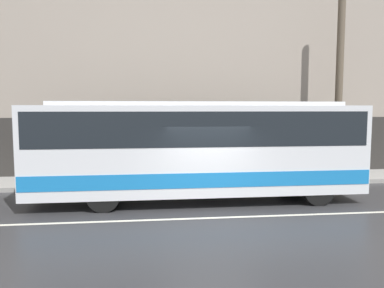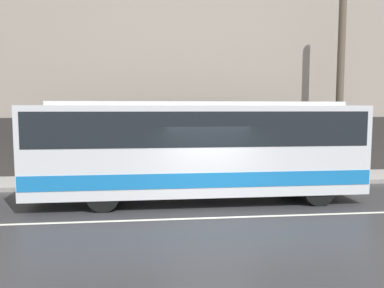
% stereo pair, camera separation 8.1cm
% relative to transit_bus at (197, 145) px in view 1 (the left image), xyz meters
% --- Properties ---
extents(ground_plane, '(60.00, 60.00, 0.00)m').
position_rel_transit_bus_xyz_m(ground_plane, '(0.18, -2.07, -1.83)').
color(ground_plane, '#2D2D30').
extents(sidewalk, '(60.00, 2.41, 0.17)m').
position_rel_transit_bus_xyz_m(sidewalk, '(0.18, 3.14, -1.74)').
color(sidewalk, gray).
rests_on(sidewalk, ground_plane).
extents(building_facade, '(60.00, 0.35, 10.58)m').
position_rel_transit_bus_xyz_m(building_facade, '(0.18, 4.48, 3.27)').
color(building_facade, gray).
rests_on(building_facade, ground_plane).
extents(lane_stripe, '(54.00, 0.14, 0.01)m').
position_rel_transit_bus_xyz_m(lane_stripe, '(0.18, -2.07, -1.82)').
color(lane_stripe, beige).
rests_on(lane_stripe, ground_plane).
extents(transit_bus, '(10.63, 2.49, 3.24)m').
position_rel_transit_bus_xyz_m(transit_bus, '(0.00, 0.00, 0.00)').
color(transit_bus, silver).
rests_on(transit_bus, ground_plane).
extents(utility_pole_near, '(0.30, 0.30, 7.75)m').
position_rel_transit_bus_xyz_m(utility_pole_near, '(6.32, 2.79, 2.22)').
color(utility_pole_near, brown).
rests_on(utility_pole_near, sidewalk).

